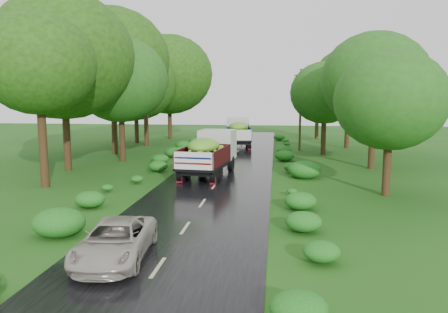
% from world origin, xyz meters
% --- Properties ---
extents(ground, '(120.00, 120.00, 0.00)m').
position_xyz_m(ground, '(0.00, 0.00, 0.00)').
color(ground, '#12420E').
rests_on(ground, ground).
extents(road, '(6.50, 80.00, 0.02)m').
position_xyz_m(road, '(0.00, 5.00, 0.01)').
color(road, black).
rests_on(road, ground).
extents(road_lines, '(0.12, 69.60, 0.00)m').
position_xyz_m(road_lines, '(0.00, 6.00, 0.02)').
color(road_lines, '#BFB78C').
rests_on(road_lines, road).
extents(truck_near, '(3.10, 6.92, 2.81)m').
position_xyz_m(truck_near, '(-0.76, 11.38, 1.59)').
color(truck_near, black).
rests_on(truck_near, ground).
extents(truck_far, '(3.12, 6.94, 2.82)m').
position_xyz_m(truck_far, '(-0.34, 27.74, 1.60)').
color(truck_far, black).
rests_on(truck_far, ground).
extents(car, '(2.38, 4.51, 1.21)m').
position_xyz_m(car, '(-1.51, -3.50, 0.62)').
color(car, '#ACA699').
rests_on(car, road).
extents(utility_pole, '(1.27, 0.57, 7.57)m').
position_xyz_m(utility_pole, '(5.69, 25.03, 3.90)').
color(utility_pole, '#382616').
rests_on(utility_pole, ground).
extents(trees_left, '(7.22, 32.37, 10.24)m').
position_xyz_m(trees_left, '(-10.14, 22.18, 7.22)').
color(trees_left, black).
rests_on(trees_left, ground).
extents(trees_right, '(6.46, 32.70, 8.27)m').
position_xyz_m(trees_right, '(9.35, 20.92, 5.76)').
color(trees_right, black).
rests_on(trees_right, ground).
extents(shrubs, '(11.90, 44.00, 0.70)m').
position_xyz_m(shrubs, '(0.00, 14.00, 0.35)').
color(shrubs, '#175B15').
rests_on(shrubs, ground).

